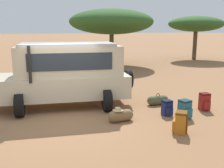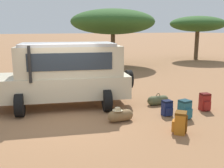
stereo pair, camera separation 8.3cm
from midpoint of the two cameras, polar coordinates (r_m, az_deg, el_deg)
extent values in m
plane|color=#936642|center=(8.97, -9.90, -7.51)|extent=(320.00, 320.00, 0.00)
cube|color=beige|center=(10.24, -10.75, -0.34)|extent=(5.23, 3.14, 0.84)
cube|color=beige|center=(10.09, -9.54, 5.12)|extent=(4.16, 2.74, 1.10)
cube|color=#232D38|center=(10.14, -18.18, 4.44)|extent=(0.47, 1.52, 0.77)
cube|color=#232D38|center=(9.18, -9.29, 4.78)|extent=(2.84, 0.82, 0.60)
cube|color=#232D38|center=(10.98, -9.77, 5.91)|extent=(2.84, 0.82, 0.60)
cube|color=#B7B7B7|center=(10.03, -9.95, 8.51)|extent=(3.76, 2.57, 0.10)
cylinder|color=black|center=(9.16, -17.75, 4.04)|extent=(0.10, 0.10, 1.25)
cylinder|color=black|center=(9.49, -19.73, -4.42)|extent=(0.48, 0.85, 0.80)
cylinder|color=black|center=(11.35, -18.48, -1.72)|extent=(0.48, 0.85, 0.80)
cylinder|color=black|center=(9.55, -1.34, -3.61)|extent=(0.48, 0.85, 0.80)
cylinder|color=black|center=(11.40, -3.14, -1.06)|extent=(0.48, 0.85, 0.80)
cylinder|color=black|center=(10.57, 3.38, 1.07)|extent=(0.41, 0.77, 0.74)
cube|color=#235B6B|center=(9.18, 15.25, -5.46)|extent=(0.37, 0.33, 0.56)
cube|color=#235B6B|center=(9.07, 16.13, -6.18)|extent=(0.27, 0.09, 0.31)
cube|color=#13323A|center=(9.09, 15.36, -3.58)|extent=(0.35, 0.35, 0.07)
cylinder|color=#13323A|center=(9.35, 14.82, -5.11)|extent=(0.04, 0.04, 0.48)
cylinder|color=#13323A|center=(9.24, 14.12, -5.28)|extent=(0.04, 0.04, 0.48)
cube|color=#B26619|center=(7.85, 14.47, -8.33)|extent=(0.48, 0.47, 0.58)
cube|color=#B26619|center=(7.89, 13.08, -8.71)|extent=(0.26, 0.25, 0.32)
cube|color=#62380E|center=(7.74, 14.59, -6.11)|extent=(0.47, 0.47, 0.07)
cylinder|color=#62380E|center=(7.76, 15.64, -8.64)|extent=(0.04, 0.04, 0.49)
cylinder|color=#62380E|center=(7.92, 15.75, -8.23)|extent=(0.04, 0.04, 0.49)
cube|color=maroon|center=(10.27, 19.24, -3.81)|extent=(0.39, 0.35, 0.58)
cube|color=maroon|center=(10.15, 19.77, -4.46)|extent=(0.26, 0.14, 0.32)
cube|color=#4D100E|center=(10.19, 19.37, -2.07)|extent=(0.38, 0.36, 0.07)
cylinder|color=#4D100E|center=(10.44, 19.11, -3.55)|extent=(0.04, 0.04, 0.49)
cylinder|color=#4D100E|center=(10.36, 18.41, -3.62)|extent=(0.04, 0.04, 0.49)
cube|color=navy|center=(9.34, 11.62, -5.26)|extent=(0.35, 0.29, 0.47)
cube|color=navy|center=(9.23, 12.14, -5.88)|extent=(0.25, 0.11, 0.26)
cube|color=black|center=(9.27, 11.68, -3.69)|extent=(0.34, 0.30, 0.07)
cylinder|color=black|center=(9.50, 11.53, -4.97)|extent=(0.04, 0.04, 0.40)
cylinder|color=black|center=(9.42, 10.77, -5.08)|extent=(0.04, 0.04, 0.40)
cylinder|color=brown|center=(8.58, 1.61, -6.91)|extent=(0.54, 0.41, 0.37)
sphere|color=brown|center=(8.48, 0.03, -7.14)|extent=(0.37, 0.37, 0.37)
sphere|color=brown|center=(8.69, 3.15, -6.69)|extent=(0.37, 0.37, 0.37)
torus|color=#493721|center=(8.52, 1.62, -5.60)|extent=(0.17, 0.04, 0.16)
cylinder|color=beige|center=(8.48, 1.00, -5.73)|extent=(0.34, 0.34, 0.02)
cylinder|color=beige|center=(8.47, 1.00, -5.42)|extent=(0.17, 0.17, 0.09)
cylinder|color=#4C5133|center=(10.56, 9.70, -3.49)|extent=(0.59, 0.44, 0.36)
sphere|color=#4C5133|center=(10.69, 10.98, -3.35)|extent=(0.36, 0.36, 0.36)
sphere|color=#4C5133|center=(10.43, 8.40, -3.63)|extent=(0.36, 0.36, 0.36)
torus|color=#2D301E|center=(10.51, 9.74, -2.43)|extent=(0.17, 0.05, 0.16)
cylinder|color=brown|center=(21.63, -0.20, 7.61)|extent=(0.35, 0.35, 2.66)
ellipsoid|color=#2D5623|center=(21.58, -0.21, 13.41)|extent=(6.80, 6.50, 2.02)
cylinder|color=brown|center=(27.03, 17.49, 8.07)|extent=(0.39, 0.39, 2.80)
ellipsoid|color=#2D5623|center=(26.99, 17.76, 12.36)|extent=(5.58, 4.86, 1.48)
camera|label=1|loc=(0.04, -90.25, -0.05)|focal=42.00mm
camera|label=2|loc=(0.04, 89.75, 0.05)|focal=42.00mm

